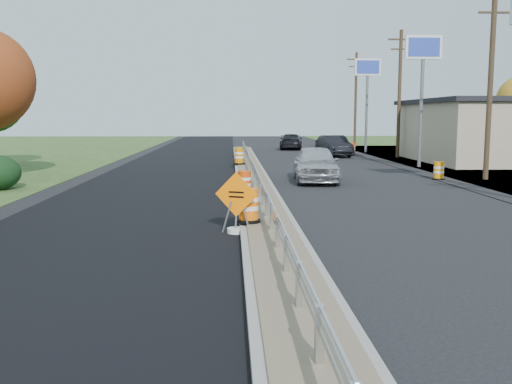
{
  "coord_description": "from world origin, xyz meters",
  "views": [
    {
      "loc": [
        -1.03,
        -18.41,
        3.14
      ],
      "look_at": [
        -0.37,
        -3.22,
        1.1
      ],
      "focal_mm": 40.0,
      "sensor_mm": 36.0,
      "label": 1
    }
  ],
  "objects_px": {
    "barrel_median_near": "(249,206)",
    "car_silver": "(316,164)",
    "barrel_shoulder_near": "(439,171)",
    "barrel_shoulder_far": "(352,149)",
    "caution_sign": "(236,218)",
    "car_dark_far": "(291,142)",
    "car_dark_mid": "(334,146)",
    "barrel_median_mid": "(244,183)",
    "barrel_median_far": "(239,156)"
  },
  "relations": [
    {
      "from": "car_dark_mid",
      "to": "barrel_shoulder_far",
      "type": "bearing_deg",
      "value": 44.91
    },
    {
      "from": "barrel_median_mid",
      "to": "barrel_shoulder_far",
      "type": "xyz_separation_m",
      "value": [
        9.49,
        25.77,
        -0.21
      ]
    },
    {
      "from": "barrel_median_near",
      "to": "barrel_median_far",
      "type": "distance_m",
      "value": 18.86
    },
    {
      "from": "barrel_median_near",
      "to": "barrel_shoulder_near",
      "type": "bearing_deg",
      "value": 51.21
    },
    {
      "from": "car_dark_mid",
      "to": "barrel_median_far",
      "type": "bearing_deg",
      "value": -134.56
    },
    {
      "from": "car_dark_mid",
      "to": "car_dark_far",
      "type": "distance_m",
      "value": 9.7
    },
    {
      "from": "barrel_shoulder_near",
      "to": "barrel_shoulder_far",
      "type": "xyz_separation_m",
      "value": [
        -0.26,
        19.12,
        0.02
      ]
    },
    {
      "from": "caution_sign",
      "to": "barrel_shoulder_far",
      "type": "height_order",
      "value": "caution_sign"
    },
    {
      "from": "barrel_median_far",
      "to": "barrel_shoulder_far",
      "type": "height_order",
      "value": "barrel_median_far"
    },
    {
      "from": "barrel_shoulder_near",
      "to": "barrel_shoulder_far",
      "type": "height_order",
      "value": "barrel_shoulder_far"
    },
    {
      "from": "caution_sign",
      "to": "car_dark_far",
      "type": "distance_m",
      "value": 38.92
    },
    {
      "from": "barrel_shoulder_near",
      "to": "barrel_shoulder_far",
      "type": "bearing_deg",
      "value": 90.78
    },
    {
      "from": "barrel_shoulder_far",
      "to": "car_dark_mid",
      "type": "distance_m",
      "value": 3.18
    },
    {
      "from": "barrel_median_mid",
      "to": "car_silver",
      "type": "height_order",
      "value": "car_silver"
    },
    {
      "from": "caution_sign",
      "to": "barrel_median_far",
      "type": "relative_size",
      "value": 1.66
    },
    {
      "from": "barrel_median_near",
      "to": "car_dark_mid",
      "type": "bearing_deg",
      "value": 75.29
    },
    {
      "from": "caution_sign",
      "to": "car_dark_far",
      "type": "height_order",
      "value": "caution_sign"
    },
    {
      "from": "barrel_shoulder_far",
      "to": "car_silver",
      "type": "bearing_deg",
      "value": -106.83
    },
    {
      "from": "barrel_median_near",
      "to": "barrel_median_mid",
      "type": "xyz_separation_m",
      "value": [
        0.0,
        5.48,
        -0.02
      ]
    },
    {
      "from": "caution_sign",
      "to": "barrel_shoulder_near",
      "type": "relative_size",
      "value": 1.86
    },
    {
      "from": "car_dark_far",
      "to": "barrel_median_mid",
      "type": "bearing_deg",
      "value": 88.4
    },
    {
      "from": "barrel_median_far",
      "to": "barrel_shoulder_near",
      "type": "bearing_deg",
      "value": -34.62
    },
    {
      "from": "barrel_median_mid",
      "to": "car_dark_mid",
      "type": "distance_m",
      "value": 24.47
    },
    {
      "from": "barrel_shoulder_near",
      "to": "caution_sign",
      "type": "bearing_deg",
      "value": -128.93
    },
    {
      "from": "barrel_shoulder_near",
      "to": "car_dark_mid",
      "type": "height_order",
      "value": "car_dark_mid"
    },
    {
      "from": "barrel_median_mid",
      "to": "car_dark_far",
      "type": "relative_size",
      "value": 0.18
    },
    {
      "from": "barrel_median_mid",
      "to": "car_silver",
      "type": "bearing_deg",
      "value": 60.11
    },
    {
      "from": "car_dark_far",
      "to": "car_dark_mid",
      "type": "bearing_deg",
      "value": 111.62
    },
    {
      "from": "caution_sign",
      "to": "barrel_shoulder_near",
      "type": "xyz_separation_m",
      "value": [
        10.1,
        12.5,
        0.01
      ]
    },
    {
      "from": "barrel_median_far",
      "to": "barrel_median_mid",
      "type": "bearing_deg",
      "value": -90.0
    },
    {
      "from": "car_dark_far",
      "to": "caution_sign",
      "type": "bearing_deg",
      "value": 89.24
    },
    {
      "from": "car_silver",
      "to": "car_dark_far",
      "type": "height_order",
      "value": "car_silver"
    },
    {
      "from": "barrel_median_near",
      "to": "car_silver",
      "type": "distance_m",
      "value": 12.25
    },
    {
      "from": "caution_sign",
      "to": "barrel_median_near",
      "type": "distance_m",
      "value": 0.57
    },
    {
      "from": "caution_sign",
      "to": "barrel_shoulder_far",
      "type": "bearing_deg",
      "value": 94.24
    },
    {
      "from": "caution_sign",
      "to": "barrel_shoulder_near",
      "type": "distance_m",
      "value": 16.07
    },
    {
      "from": "caution_sign",
      "to": "car_silver",
      "type": "xyz_separation_m",
      "value": [
        3.93,
        12.08,
        0.44
      ]
    },
    {
      "from": "barrel_median_far",
      "to": "car_dark_far",
      "type": "height_order",
      "value": "car_dark_far"
    },
    {
      "from": "barrel_shoulder_far",
      "to": "barrel_shoulder_near",
      "type": "bearing_deg",
      "value": -89.22
    },
    {
      "from": "barrel_shoulder_near",
      "to": "car_dark_mid",
      "type": "relative_size",
      "value": 0.18
    },
    {
      "from": "barrel_median_far",
      "to": "car_silver",
      "type": "height_order",
      "value": "car_silver"
    },
    {
      "from": "caution_sign",
      "to": "barrel_median_mid",
      "type": "relative_size",
      "value": 1.87
    },
    {
      "from": "barrel_shoulder_far",
      "to": "barrel_median_far",
      "type": "bearing_deg",
      "value": -127.46
    },
    {
      "from": "caution_sign",
      "to": "car_dark_mid",
      "type": "bearing_deg",
      "value": 96.35
    },
    {
      "from": "car_dark_mid",
      "to": "car_dark_far",
      "type": "xyz_separation_m",
      "value": [
        -2.38,
        9.4,
        -0.08
      ]
    },
    {
      "from": "barrel_median_far",
      "to": "car_dark_far",
      "type": "bearing_deg",
      "value": 75.0
    },
    {
      "from": "barrel_median_mid",
      "to": "car_dark_far",
      "type": "bearing_deg",
      "value": 81.01
    },
    {
      "from": "barrel_median_far",
      "to": "car_dark_mid",
      "type": "xyz_separation_m",
      "value": [
        7.55,
        9.89,
        0.1
      ]
    },
    {
      "from": "barrel_median_mid",
      "to": "car_silver",
      "type": "xyz_separation_m",
      "value": [
        3.58,
        6.23,
        0.2
      ]
    },
    {
      "from": "barrel_median_near",
      "to": "car_silver",
      "type": "bearing_deg",
      "value": 73.0
    }
  ]
}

